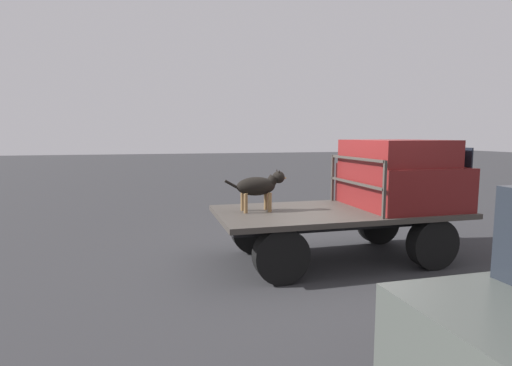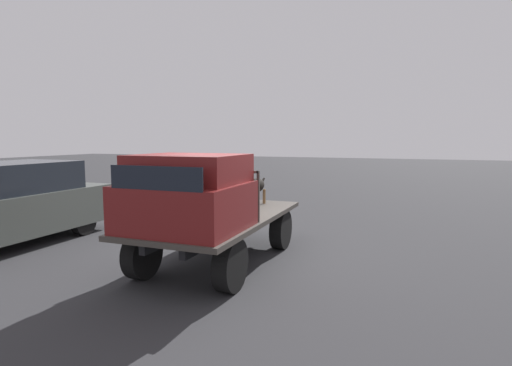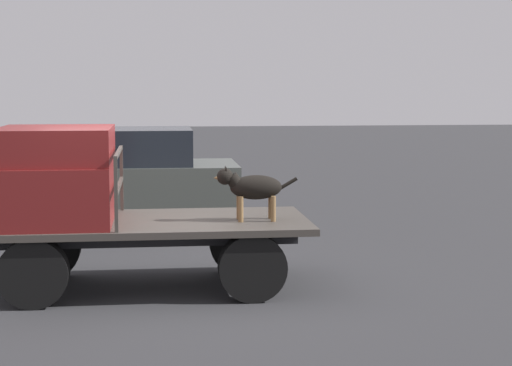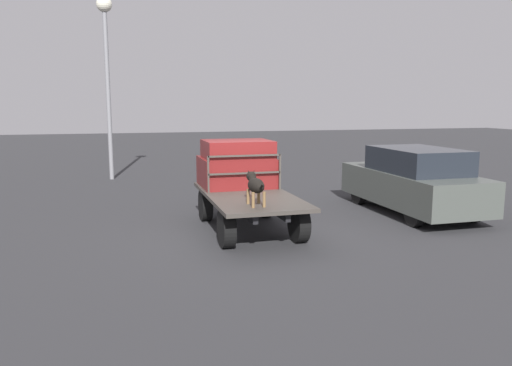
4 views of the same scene
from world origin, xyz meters
name	(u,v)px [view 3 (image 3 of 4)]	position (x,y,z in m)	size (l,w,h in m)	color
ground_plane	(146,288)	(0.00, 0.00, 0.00)	(80.00, 80.00, 0.00)	#2D2D30
flatbed_truck	(145,240)	(0.00, 0.00, 0.60)	(3.89, 1.82, 0.83)	black
truck_cab	(49,177)	(1.09, 0.00, 1.36)	(1.53, 1.70, 1.11)	maroon
truck_headboard	(119,174)	(0.29, 0.00, 1.38)	(0.04, 1.70, 0.83)	#3D3833
dog	(251,187)	(-1.25, 0.18, 1.23)	(1.00, 0.29, 0.66)	brown
parked_sedan	(110,178)	(0.63, -4.54, 0.84)	(4.44, 1.84, 1.69)	black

